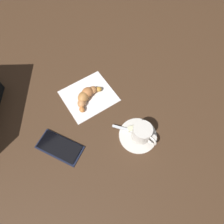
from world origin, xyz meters
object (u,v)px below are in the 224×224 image
(napkin, at_px, (89,96))
(cell_phone, at_px, (60,147))
(saucer, at_px, (138,135))
(sugar_packet, at_px, (138,127))
(espresso_cup, at_px, (142,133))
(croissant, at_px, (86,96))
(teaspoon, at_px, (136,132))

(napkin, relative_size, cell_phone, 1.09)
(saucer, bearing_deg, napkin, 8.23)
(saucer, xyz_separation_m, cell_phone, (0.14, 0.23, 0.00))
(sugar_packet, distance_m, napkin, 0.22)
(espresso_cup, xyz_separation_m, croissant, (0.24, 0.05, -0.02))
(espresso_cup, relative_size, sugar_packet, 1.29)
(saucer, xyz_separation_m, espresso_cup, (-0.01, -0.00, 0.03))
(teaspoon, distance_m, croissant, 0.23)
(saucer, xyz_separation_m, croissant, (0.23, 0.05, 0.02))
(cell_phone, bearing_deg, saucer, -120.52)
(napkin, xyz_separation_m, croissant, (-0.00, 0.01, 0.02))
(saucer, relative_size, napkin, 0.71)
(saucer, distance_m, espresso_cup, 0.04)
(espresso_cup, relative_size, cell_phone, 0.54)
(teaspoon, height_order, cell_phone, teaspoon)
(saucer, height_order, napkin, saucer)
(teaspoon, bearing_deg, sugar_packet, -57.13)
(espresso_cup, height_order, napkin, espresso_cup)
(saucer, height_order, cell_phone, cell_phone)
(espresso_cup, xyz_separation_m, teaspoon, (0.02, 0.00, -0.03))
(espresso_cup, bearing_deg, napkin, 9.02)
(espresso_cup, distance_m, teaspoon, 0.03)
(napkin, distance_m, cell_phone, 0.22)
(sugar_packet, bearing_deg, saucer, 73.59)
(teaspoon, xyz_separation_m, croissant, (0.22, 0.05, 0.01))
(sugar_packet, distance_m, cell_phone, 0.27)
(saucer, bearing_deg, croissant, 11.08)
(saucer, bearing_deg, cell_phone, 59.48)
(espresso_cup, bearing_deg, cell_phone, 58.14)
(saucer, distance_m, sugar_packet, 0.03)
(croissant, bearing_deg, cell_phone, 118.18)
(croissant, bearing_deg, espresso_cup, -168.26)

